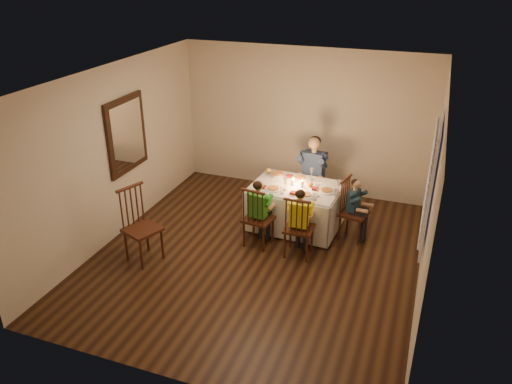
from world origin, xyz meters
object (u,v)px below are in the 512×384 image
(chair_extra, at_px, (146,259))
(serving_bowl, at_px, (278,175))
(chair_adult, at_px, (311,206))
(child_teal, at_px, (352,238))
(child_green, at_px, (258,244))
(chair_near_right, at_px, (298,254))
(dining_table, at_px, (296,198))
(chair_end, at_px, (352,238))
(adult, at_px, (311,206))
(child_yellow, at_px, (298,254))
(chair_near_left, at_px, (258,244))

(chair_extra, relative_size, serving_bowl, 4.88)
(chair_adult, xyz_separation_m, child_teal, (0.87, -0.83, 0.00))
(chair_adult, bearing_deg, child_green, -100.23)
(chair_near_right, bearing_deg, chair_adult, -83.49)
(dining_table, distance_m, chair_extra, 2.47)
(chair_end, xyz_separation_m, serving_bowl, (-1.32, 0.30, 0.75))
(adult, distance_m, child_teal, 1.20)
(chair_near_right, relative_size, child_green, 0.92)
(chair_end, bearing_deg, chair_near_right, 149.67)
(child_yellow, bearing_deg, chair_near_right, 180.00)
(child_teal, distance_m, serving_bowl, 1.54)
(child_green, bearing_deg, adult, -98.31)
(dining_table, height_order, chair_adult, dining_table)
(serving_bowl, bearing_deg, chair_adult, 49.91)
(chair_near_right, bearing_deg, chair_extra, 22.31)
(child_green, relative_size, child_yellow, 1.00)
(chair_extra, height_order, child_teal, chair_extra)
(chair_end, relative_size, child_yellow, 0.92)
(chair_adult, bearing_deg, child_yellow, -76.61)
(chair_near_left, distance_m, serving_bowl, 1.23)
(chair_near_left, bearing_deg, child_teal, -144.92)
(dining_table, bearing_deg, child_teal, 0.33)
(adult, xyz_separation_m, child_yellow, (0.21, -1.57, 0.00))
(child_teal, relative_size, serving_bowl, 4.37)
(chair_end, xyz_separation_m, adult, (-0.87, 0.83, 0.00))
(dining_table, xyz_separation_m, chair_near_right, (0.28, -0.79, -0.51))
(child_green, xyz_separation_m, serving_bowl, (-0.02, 0.97, 0.75))
(chair_adult, bearing_deg, chair_extra, -120.80)
(adult, relative_size, child_green, 1.20)
(dining_table, distance_m, child_green, 0.96)
(chair_extra, xyz_separation_m, child_teal, (2.69, 1.62, 0.00))
(chair_end, xyz_separation_m, child_yellow, (-0.66, -0.74, 0.00))
(child_green, bearing_deg, chair_near_right, -178.19)
(child_teal, bearing_deg, chair_end, 0.00)
(chair_adult, xyz_separation_m, child_yellow, (0.21, -1.57, 0.00))
(adult, bearing_deg, dining_table, -89.32)
(chair_adult, xyz_separation_m, chair_near_right, (0.21, -1.57, 0.00))
(serving_bowl, bearing_deg, dining_table, -33.38)
(chair_near_left, relative_size, child_green, 0.92)
(serving_bowl, bearing_deg, chair_end, -12.81)
(chair_near_left, bearing_deg, dining_table, -108.91)
(dining_table, distance_m, chair_end, 1.07)
(dining_table, xyz_separation_m, child_teal, (0.94, -0.05, -0.51))
(chair_near_right, xyz_separation_m, child_teal, (0.66, 0.74, 0.00))
(child_teal, bearing_deg, serving_bowl, 88.60)
(chair_adult, xyz_separation_m, adult, (0.00, 0.00, 0.00))
(child_teal, bearing_deg, child_green, 128.73)
(chair_near_left, bearing_deg, chair_adult, -98.31)
(chair_end, relative_size, serving_bowl, 4.32)
(chair_near_left, xyz_separation_m, chair_near_right, (0.64, -0.07, 0.00))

